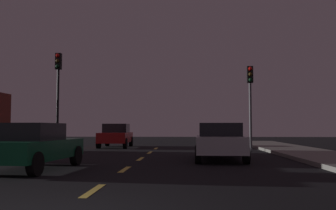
# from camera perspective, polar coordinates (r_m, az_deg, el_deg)

# --- Properties ---
(ground_plane) EXTENTS (80.00, 80.00, 0.00)m
(ground_plane) POSITION_cam_1_polar(r_m,az_deg,el_deg) (12.04, -6.14, -9.46)
(ground_plane) COLOR black
(lane_stripe_second) EXTENTS (0.16, 1.60, 0.01)m
(lane_stripe_second) POSITION_cam_1_polar(r_m,az_deg,el_deg) (7.76, -11.36, -12.71)
(lane_stripe_second) COLOR #EACC4C
(lane_stripe_second) RESTS_ON ground_plane
(lane_stripe_third) EXTENTS (0.16, 1.60, 0.01)m
(lane_stripe_third) POSITION_cam_1_polar(r_m,az_deg,el_deg) (11.45, -6.62, -9.75)
(lane_stripe_third) COLOR #EACC4C
(lane_stripe_third) RESTS_ON ground_plane
(lane_stripe_fourth) EXTENTS (0.16, 1.60, 0.01)m
(lane_stripe_fourth) POSITION_cam_1_polar(r_m,az_deg,el_deg) (15.19, -4.24, -8.21)
(lane_stripe_fourth) COLOR #EACC4C
(lane_stripe_fourth) RESTS_ON ground_plane
(lane_stripe_fifth) EXTENTS (0.16, 1.60, 0.01)m
(lane_stripe_fifth) POSITION_cam_1_polar(r_m,az_deg,el_deg) (18.96, -2.81, -7.28)
(lane_stripe_fifth) COLOR #EACC4C
(lane_stripe_fifth) RESTS_ON ground_plane
(lane_stripe_sixth) EXTENTS (0.16, 1.60, 0.01)m
(lane_stripe_sixth) POSITION_cam_1_polar(r_m,az_deg,el_deg) (22.73, -1.85, -6.65)
(lane_stripe_sixth) COLOR #EACC4C
(lane_stripe_sixth) RESTS_ON ground_plane
(traffic_signal_left) EXTENTS (0.32, 0.38, 5.38)m
(traffic_signal_left) POSITION_cam_1_polar(r_m,az_deg,el_deg) (21.45, -16.48, 3.31)
(traffic_signal_left) COLOR black
(traffic_signal_left) RESTS_ON ground_plane
(traffic_signal_right) EXTENTS (0.32, 0.38, 4.57)m
(traffic_signal_right) POSITION_cam_1_polar(r_m,az_deg,el_deg) (20.47, 12.47, 2.09)
(traffic_signal_right) COLOR #4C4C51
(traffic_signal_right) RESTS_ON ground_plane
(car_stopped_ahead) EXTENTS (2.04, 4.65, 1.43)m
(car_stopped_ahead) POSITION_cam_1_polar(r_m,az_deg,el_deg) (14.84, 7.91, -5.45)
(car_stopped_ahead) COLOR silver
(car_stopped_ahead) RESTS_ON ground_plane
(car_adjacent_lane) EXTENTS (2.14, 4.14, 1.39)m
(car_adjacent_lane) POSITION_cam_1_polar(r_m,az_deg,el_deg) (11.91, -20.28, -5.86)
(car_adjacent_lane) COLOR #0F4C2D
(car_adjacent_lane) RESTS_ON ground_plane
(car_oncoming_far) EXTENTS (1.93, 4.04, 1.51)m
(car_oncoming_far) POSITION_cam_1_polar(r_m,az_deg,el_deg) (24.25, -7.97, -4.63)
(car_oncoming_far) COLOR #B21919
(car_oncoming_far) RESTS_ON ground_plane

